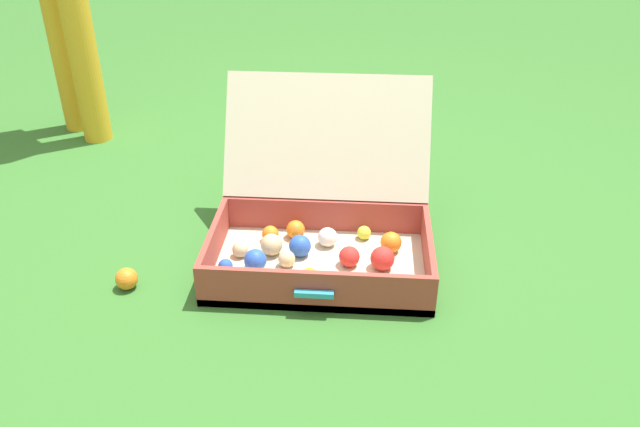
% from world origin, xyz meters
% --- Properties ---
extents(ground_plane, '(16.00, 16.00, 0.00)m').
position_xyz_m(ground_plane, '(0.00, 0.00, 0.00)').
color(ground_plane, '#336B28').
extents(open_suitcase, '(0.68, 0.67, 0.49)m').
position_xyz_m(open_suitcase, '(0.05, 0.04, 0.11)').
color(open_suitcase, beige).
rests_on(open_suitcase, ground).
extents(stray_ball_on_grass, '(0.07, 0.07, 0.07)m').
position_xyz_m(stray_ball_on_grass, '(-0.52, -0.18, 0.03)').
color(stray_ball_on_grass, orange).
rests_on(stray_ball_on_grass, ground).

